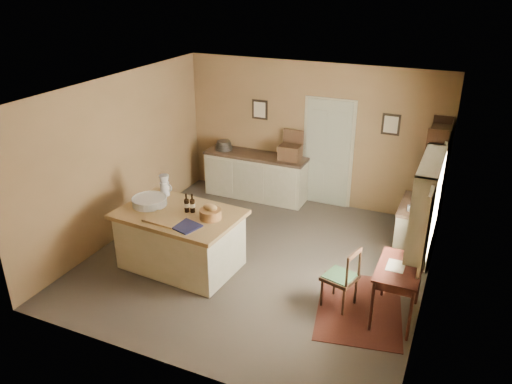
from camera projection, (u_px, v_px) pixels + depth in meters
ground at (258, 260)px, 7.87m from camera, size 5.00×5.00×0.00m
wall_back at (311, 134)px, 9.40m from camera, size 5.00×0.10×2.70m
wall_front at (162, 265)px, 5.23m from camera, size 5.00×0.10×2.70m
wall_left at (120, 157)px, 8.24m from camera, size 0.10×5.00×2.70m
wall_right at (436, 212)px, 6.39m from camera, size 0.10×5.00×2.70m
ceiling at (258, 90)px, 6.77m from camera, size 5.00×5.00×0.00m
door at (328, 152)px, 9.37m from camera, size 0.97×0.06×2.11m
framed_prints at (322, 117)px, 9.16m from camera, size 2.82×0.02×0.38m
window at (430, 203)px, 6.17m from camera, size 0.25×1.99×1.12m
work_island at (180, 238)px, 7.54m from camera, size 1.88×1.30×1.20m
sideboard at (256, 174)px, 9.88m from camera, size 2.05×0.58×1.18m
rug at (359, 307)px, 6.75m from camera, size 1.38×1.78×0.01m
writing_desk at (399, 273)px, 6.32m from camera, size 0.54×0.89×0.82m
desk_chair at (340, 277)px, 6.64m from camera, size 0.50×0.50×0.88m
right_cabinet at (415, 230)px, 7.81m from camera, size 0.54×0.97×0.99m
shelving_unit at (436, 181)px, 8.26m from camera, size 0.34×0.89×1.99m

